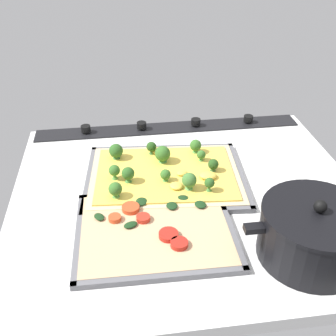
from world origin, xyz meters
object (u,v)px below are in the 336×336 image
veggie_pizza_back (155,228)px  baking_tray_front (165,178)px  broccoli_pizza (164,173)px  baking_tray_back (155,232)px  cooking_pot (313,233)px

veggie_pizza_back → baking_tray_front: bearing=-103.8°
broccoli_pizza → baking_tray_back: broccoli_pizza is taller
broccoli_pizza → cooking_pot: (-24.43, 29.36, 3.54)cm
broccoli_pizza → veggie_pizza_back: bearing=77.0°
broccoli_pizza → baking_tray_back: 19.89cm
baking_tray_back → veggie_pizza_back: size_ratio=1.08×
baking_tray_front → cooking_pot: (-24.20, 29.17, 4.98)cm
cooking_pot → veggie_pizza_back: bearing=-19.5°
broccoli_pizza → veggie_pizza_back: size_ratio=1.26×
baking_tray_front → broccoli_pizza: broccoli_pizza is taller
baking_tray_front → broccoli_pizza: 1.47cm
baking_tray_back → cooking_pot: (-28.82, 10.01, 4.97)cm
veggie_pizza_back → cooking_pot: size_ratio=1.11×
cooking_pot → baking_tray_front: bearing=-50.3°
broccoli_pizza → veggie_pizza_back: 19.65cm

